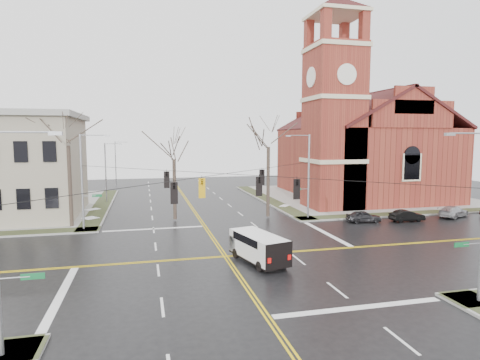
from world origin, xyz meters
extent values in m
plane|color=black|center=(0.00, 0.00, 0.00)|extent=(120.00, 120.00, 0.00)
cube|color=gray|center=(25.00, 25.00, 0.07)|extent=(30.00, 30.00, 0.15)
cube|color=#2C341C|center=(11.20, 25.00, 0.15)|extent=(2.00, 30.00, 0.02)
cube|color=#2C341C|center=(25.00, 11.20, 0.15)|extent=(30.00, 2.00, 0.02)
cube|color=#2C341C|center=(-11.20, 25.00, 0.15)|extent=(2.00, 30.00, 0.02)
cube|color=gold|center=(-0.12, 0.00, 0.01)|extent=(0.12, 100.00, 0.01)
cube|color=gold|center=(0.12, 0.00, 0.01)|extent=(0.12, 100.00, 0.01)
cube|color=gold|center=(0.00, -0.12, 0.01)|extent=(100.00, 0.12, 0.01)
cube|color=gold|center=(0.00, 0.12, 0.01)|extent=(100.00, 0.12, 0.01)
cube|color=silver|center=(5.00, -10.50, 0.01)|extent=(9.50, 0.50, 0.01)
cube|color=silver|center=(-5.00, 10.50, 0.01)|extent=(9.50, 0.50, 0.01)
cube|color=silver|center=(-10.50, -5.00, 0.01)|extent=(0.50, 9.50, 0.01)
cube|color=silver|center=(10.50, 5.00, 0.01)|extent=(0.50, 9.50, 0.01)
cube|color=maroon|center=(17.00, 17.00, 10.00)|extent=(6.00, 6.00, 20.00)
cube|color=beige|center=(17.00, 17.00, 19.50)|extent=(6.30, 6.30, 0.50)
cylinder|color=silver|center=(17.00, 13.95, 16.00)|extent=(2.40, 0.15, 2.40)
cylinder|color=silver|center=(13.95, 17.00, 16.00)|extent=(0.15, 2.40, 2.40)
cone|color=#351012|center=(17.00, 17.00, 24.60)|extent=(12.16, 12.16, 2.00)
cube|color=maroon|center=(26.00, 26.00, 5.00)|extent=(18.00, 24.00, 10.00)
cube|color=maroon|center=(16.80, 20.00, 2.20)|extent=(2.00, 5.00, 4.40)
cylinder|color=gray|center=(11.50, 11.50, 4.65)|extent=(0.20, 0.20, 9.00)
cylinder|color=gray|center=(10.90, 11.50, 3.30)|extent=(1.20, 0.06, 0.06)
cube|color=#105D2E|center=(10.20, 11.50, 3.30)|extent=(0.90, 0.04, 0.25)
cylinder|color=gray|center=(10.30, 11.50, 9.05)|extent=(2.40, 0.08, 0.08)
cube|color=gray|center=(9.10, 11.50, 9.00)|extent=(0.50, 0.22, 0.15)
cylinder|color=gray|center=(-11.50, 11.50, 4.65)|extent=(0.20, 0.20, 9.00)
cylinder|color=gray|center=(-10.90, 11.50, 3.30)|extent=(1.20, 0.06, 0.06)
cube|color=#105D2E|center=(-10.20, 11.50, 3.30)|extent=(0.90, 0.04, 0.25)
cylinder|color=gray|center=(-10.30, 11.50, 9.05)|extent=(2.40, 0.08, 0.08)
cube|color=gray|center=(-9.10, 11.50, 9.00)|extent=(0.50, 0.22, 0.15)
cylinder|color=gray|center=(10.90, -11.50, 3.30)|extent=(1.20, 0.06, 0.06)
cube|color=#105D2E|center=(10.20, -11.50, 3.30)|extent=(0.90, 0.04, 0.25)
cylinder|color=gray|center=(10.30, -11.50, 9.05)|extent=(2.40, 0.08, 0.08)
cube|color=gray|center=(9.10, -11.50, 9.00)|extent=(0.50, 0.22, 0.15)
cylinder|color=gray|center=(-10.90, -11.50, 3.30)|extent=(1.20, 0.06, 0.06)
cube|color=#105D2E|center=(-10.20, -11.50, 3.30)|extent=(0.90, 0.04, 0.25)
cylinder|color=gray|center=(-10.30, -11.50, 9.05)|extent=(2.40, 0.08, 0.08)
cube|color=gray|center=(-9.10, -11.50, 9.00)|extent=(0.50, 0.22, 0.15)
cylinder|color=black|center=(0.00, 0.00, 6.20)|extent=(23.02, 23.02, 0.03)
cylinder|color=black|center=(0.00, 0.00, 6.20)|extent=(23.02, 23.02, 0.03)
imported|color=black|center=(-4.00, -4.00, 5.45)|extent=(0.21, 0.26, 1.30)
imported|color=black|center=(4.00, 4.00, 5.45)|extent=(0.21, 0.26, 1.30)
imported|color=#D69E0C|center=(-2.00, -2.00, 5.45)|extent=(0.21, 0.26, 1.30)
imported|color=black|center=(-4.00, 4.00, 5.45)|extent=(0.21, 0.26, 1.30)
imported|color=black|center=(4.00, -4.00, 5.45)|extent=(0.21, 0.26, 1.30)
imported|color=black|center=(2.00, -2.00, 5.45)|extent=(0.21, 0.26, 1.30)
cylinder|color=gray|center=(-10.80, 28.00, 4.10)|extent=(0.16, 0.16, 8.00)
cylinder|color=gray|center=(-9.80, 28.00, 8.00)|extent=(2.00, 0.07, 0.07)
cube|color=gray|center=(-8.80, 28.00, 7.95)|extent=(0.45, 0.20, 0.13)
cylinder|color=gray|center=(-10.80, 48.00, 4.10)|extent=(0.16, 0.16, 8.00)
cylinder|color=gray|center=(-9.80, 48.00, 8.00)|extent=(2.00, 0.07, 0.07)
cube|color=gray|center=(-8.80, 48.00, 7.95)|extent=(0.45, 0.20, 0.13)
cube|color=white|center=(2.00, -1.97, 1.19)|extent=(3.26, 5.58, 1.68)
cube|color=white|center=(1.46, 0.14, 0.94)|extent=(2.18, 1.36, 1.19)
cube|color=black|center=(1.38, 0.47, 1.48)|extent=(1.80, 0.57, 0.79)
cube|color=black|center=(1.95, -1.78, 1.73)|extent=(2.86, 3.95, 0.54)
cube|color=#B70C0A|center=(1.91, -4.75, 0.99)|extent=(0.25, 0.13, 0.34)
cube|color=#B70C0A|center=(3.41, -4.37, 0.99)|extent=(0.25, 0.13, 0.34)
cube|color=black|center=(2.00, -1.97, 0.33)|extent=(3.32, 5.64, 0.10)
cylinder|color=black|center=(0.69, -0.52, 0.36)|extent=(0.42, 0.75, 0.71)
cylinder|color=black|center=(2.46, -0.07, 0.36)|extent=(0.42, 0.75, 0.71)
cylinder|color=black|center=(1.54, -3.87, 0.36)|extent=(0.42, 0.75, 0.71)
cylinder|color=black|center=(3.31, -3.43, 0.36)|extent=(0.42, 0.75, 0.71)
imported|color=black|center=(16.47, 8.51, 0.61)|extent=(3.74, 1.99, 1.21)
imported|color=black|center=(21.19, 7.86, 0.60)|extent=(3.67, 1.36, 1.20)
imported|color=#A5A5A8|center=(27.65, 8.63, 0.63)|extent=(4.69, 3.36, 1.26)
cylinder|color=#392C24|center=(-12.82, 13.03, 4.10)|extent=(0.36, 0.36, 7.91)
cylinder|color=#392C24|center=(-2.66, 13.99, 3.35)|extent=(0.36, 0.36, 6.40)
cylinder|color=#392C24|center=(7.45, 13.15, 3.98)|extent=(0.36, 0.36, 7.67)
camera|label=1|loc=(-5.75, -28.56, 8.85)|focal=30.00mm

